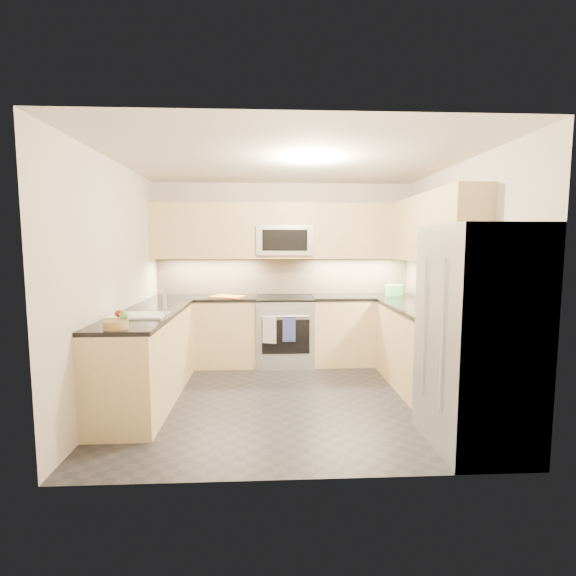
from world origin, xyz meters
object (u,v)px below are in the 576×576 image
(gas_range, at_px, (285,331))
(utensil_bowl, at_px, (394,290))
(cutting_board, at_px, (228,296))
(microwave, at_px, (284,240))
(refrigerator, at_px, (477,337))
(fruit_basket, at_px, (116,325))

(gas_range, height_order, utensil_bowl, utensil_bowl)
(utensil_bowl, distance_m, cutting_board, 2.31)
(gas_range, height_order, microwave, microwave)
(microwave, bearing_deg, cutting_board, -167.76)
(microwave, xyz_separation_m, refrigerator, (1.45, -2.55, -0.80))
(cutting_board, distance_m, fruit_basket, 2.22)
(cutting_board, bearing_deg, gas_range, 3.12)
(utensil_bowl, height_order, cutting_board, utensil_bowl)
(gas_range, relative_size, microwave, 1.20)
(refrigerator, xyz_separation_m, cutting_board, (-2.22, 2.38, 0.05))
(utensil_bowl, bearing_deg, gas_range, -177.55)
(refrigerator, bearing_deg, utensil_bowl, 87.98)
(gas_range, distance_m, utensil_bowl, 1.64)
(utensil_bowl, height_order, fruit_basket, utensil_bowl)
(refrigerator, relative_size, utensil_bowl, 7.20)
(refrigerator, height_order, cutting_board, refrigerator)
(utensil_bowl, relative_size, fruit_basket, 1.26)
(gas_range, distance_m, fruit_basket, 2.67)
(fruit_basket, bearing_deg, cutting_board, 70.79)
(microwave, distance_m, refrigerator, 3.04)
(gas_range, height_order, refrigerator, refrigerator)
(microwave, height_order, utensil_bowl, microwave)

